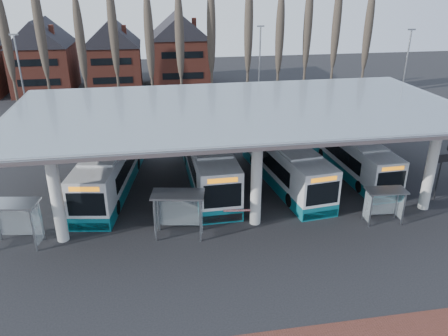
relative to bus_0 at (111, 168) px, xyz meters
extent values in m
plane|color=black|center=(9.45, -9.43, -1.65)|extent=(140.00, 140.00, 0.00)
cylinder|color=silver|center=(-2.55, -6.93, 1.35)|extent=(0.70, 0.70, 6.00)
cylinder|color=silver|center=(-2.55, 4.07, 1.35)|extent=(0.70, 0.70, 6.00)
cylinder|color=silver|center=(9.45, -6.93, 1.35)|extent=(0.70, 0.70, 6.00)
cylinder|color=silver|center=(9.45, 4.07, 1.35)|extent=(0.70, 0.70, 6.00)
cylinder|color=silver|center=(21.45, -6.93, 1.35)|extent=(0.70, 0.70, 6.00)
cylinder|color=silver|center=(21.45, 4.07, 1.35)|extent=(0.70, 0.70, 6.00)
cube|color=gray|center=(9.45, -1.43, 4.60)|extent=(32.00, 16.00, 0.12)
cube|color=silver|center=(9.45, -1.43, 4.67)|extent=(31.50, 15.50, 0.04)
cone|color=#473D33|center=(-12.55, 23.57, 5.60)|extent=(0.36, 0.36, 14.50)
ellipsoid|color=#473D33|center=(-12.55, 23.57, 7.34)|extent=(1.10, 1.10, 11.02)
cone|color=#473D33|center=(-8.55, 23.57, 5.60)|extent=(0.36, 0.36, 14.50)
ellipsoid|color=#473D33|center=(-8.55, 23.57, 7.34)|extent=(1.10, 1.10, 11.02)
cone|color=#473D33|center=(-4.55, 23.57, 5.60)|extent=(0.36, 0.36, 14.50)
ellipsoid|color=#473D33|center=(-4.55, 23.57, 7.34)|extent=(1.10, 1.10, 11.02)
cone|color=#473D33|center=(-0.55, 23.57, 5.60)|extent=(0.36, 0.36, 14.50)
ellipsoid|color=#473D33|center=(-0.55, 23.57, 7.34)|extent=(1.10, 1.10, 11.02)
cone|color=#473D33|center=(3.45, 23.57, 5.60)|extent=(0.36, 0.36, 14.50)
ellipsoid|color=#473D33|center=(3.45, 23.57, 7.34)|extent=(1.10, 1.10, 11.02)
cone|color=#473D33|center=(7.45, 23.57, 5.60)|extent=(0.36, 0.36, 14.50)
ellipsoid|color=#473D33|center=(7.45, 23.57, 7.34)|extent=(1.10, 1.10, 11.02)
cone|color=#473D33|center=(11.45, 23.57, 5.60)|extent=(0.36, 0.36, 14.50)
ellipsoid|color=#473D33|center=(11.45, 23.57, 7.34)|extent=(1.10, 1.10, 11.02)
cone|color=#473D33|center=(15.45, 23.57, 5.60)|extent=(0.36, 0.36, 14.50)
ellipsoid|color=#473D33|center=(15.45, 23.57, 7.34)|extent=(1.10, 1.10, 11.02)
cone|color=#473D33|center=(19.45, 23.57, 5.60)|extent=(0.36, 0.36, 14.50)
ellipsoid|color=#473D33|center=(19.45, 23.57, 7.34)|extent=(1.10, 1.10, 11.02)
cone|color=#473D33|center=(23.45, 23.57, 5.60)|extent=(0.36, 0.36, 14.50)
ellipsoid|color=#473D33|center=(23.45, 23.57, 7.34)|extent=(1.10, 1.10, 11.02)
cone|color=#473D33|center=(27.45, 23.57, 5.60)|extent=(0.36, 0.36, 14.50)
ellipsoid|color=#473D33|center=(27.45, 23.57, 7.34)|extent=(1.10, 1.10, 11.02)
cone|color=#473D33|center=(31.45, 23.57, 5.60)|extent=(0.36, 0.36, 14.50)
ellipsoid|color=#473D33|center=(31.45, 23.57, 7.34)|extent=(1.10, 1.10, 11.02)
cube|color=brown|center=(-11.05, 34.57, 1.85)|extent=(8.00, 10.00, 7.00)
pyramid|color=black|center=(-11.05, 34.57, 8.85)|extent=(8.30, 10.30, 3.50)
cube|color=brown|center=(-1.55, 34.57, 1.85)|extent=(8.00, 10.00, 7.00)
pyramid|color=black|center=(-1.55, 34.57, 8.85)|extent=(8.30, 10.30, 3.50)
cube|color=brown|center=(7.95, 34.57, 1.85)|extent=(8.00, 10.00, 7.00)
pyramid|color=black|center=(7.95, 34.57, 8.85)|extent=(8.30, 10.30, 3.50)
cylinder|color=slate|center=(-8.55, 12.57, 3.35)|extent=(0.16, 0.16, 10.00)
cube|color=slate|center=(-8.55, 12.57, 8.45)|extent=(0.80, 0.15, 0.15)
cylinder|color=slate|center=(15.45, 16.57, 3.35)|extent=(0.16, 0.16, 10.00)
cube|color=slate|center=(15.45, 16.57, 8.45)|extent=(0.80, 0.15, 0.15)
cylinder|color=slate|center=(29.45, 10.57, 3.35)|extent=(0.16, 0.16, 10.00)
cube|color=slate|center=(29.45, 10.57, 8.45)|extent=(0.80, 0.15, 0.15)
cube|color=white|center=(-0.01, -0.08, 0.24)|extent=(4.75, 12.81, 2.93)
cube|color=#0E5F6A|center=(-0.01, -0.08, -1.17)|extent=(4.77, 12.84, 0.94)
cube|color=white|center=(-0.01, -0.08, 1.75)|extent=(3.64, 7.82, 0.19)
cube|color=black|center=(0.07, 0.43, 0.34)|extent=(4.19, 9.36, 1.15)
cube|color=black|center=(-1.07, -6.24, 0.29)|extent=(2.32, 0.46, 1.57)
cube|color=black|center=(1.04, 6.08, 0.34)|extent=(2.24, 0.44, 1.25)
cube|color=orange|center=(-1.07, -6.24, 1.33)|extent=(1.85, 0.37, 0.31)
cube|color=black|center=(-1.07, -6.23, -1.28)|extent=(2.51, 0.51, 0.52)
cylinder|color=black|center=(-1.87, -3.79, -1.14)|extent=(0.46, 1.04, 1.00)
cylinder|color=black|center=(0.51, -4.20, -1.14)|extent=(0.46, 1.04, 1.00)
cylinder|color=black|center=(-0.59, 3.73, -1.14)|extent=(0.46, 1.04, 1.00)
cylinder|color=black|center=(1.79, 3.32, -1.14)|extent=(0.46, 1.04, 1.00)
cube|color=white|center=(7.27, -0.18, 0.30)|extent=(2.93, 13.03, 3.03)
cube|color=#0E5F6A|center=(7.27, -0.18, -1.16)|extent=(2.95, 13.05, 0.97)
cube|color=white|center=(7.27, -0.18, 1.87)|extent=(2.59, 7.83, 0.19)
cube|color=black|center=(7.26, 0.36, 0.41)|extent=(2.93, 9.39, 1.19)
cube|color=black|center=(7.35, -6.65, 0.36)|extent=(2.43, 0.10, 1.62)
cube|color=black|center=(7.18, 6.30, 0.41)|extent=(2.35, 0.10, 1.30)
cube|color=orange|center=(7.35, -6.65, 1.44)|extent=(1.93, 0.08, 0.32)
cube|color=black|center=(7.35, -6.64, -1.27)|extent=(2.62, 0.12, 0.54)
cylinder|color=black|center=(6.07, -4.31, -1.13)|extent=(0.32, 1.04, 1.04)
cylinder|color=black|center=(8.57, -4.28, -1.13)|extent=(0.32, 1.04, 1.04)
cylinder|color=black|center=(5.97, 3.59, -1.13)|extent=(0.32, 1.04, 1.04)
cylinder|color=black|center=(8.47, 3.63, -1.13)|extent=(0.32, 1.04, 1.04)
cube|color=white|center=(13.12, -1.14, 0.20)|extent=(3.97, 12.52, 2.87)
cube|color=#0E5F6A|center=(13.12, -1.14, -1.18)|extent=(3.99, 12.54, 0.92)
cube|color=white|center=(13.12, -1.14, 1.69)|extent=(3.16, 7.60, 0.18)
cube|color=black|center=(13.06, -0.63, 0.30)|extent=(3.62, 9.10, 1.13)
cube|color=black|center=(13.80, -7.24, 0.25)|extent=(2.29, 0.32, 1.54)
cube|color=black|center=(12.44, 4.95, 0.30)|extent=(2.22, 0.31, 1.23)
cube|color=orange|center=(13.80, -7.24, 1.28)|extent=(1.82, 0.25, 0.31)
cube|color=black|center=(13.80, -7.23, -1.29)|extent=(2.48, 0.36, 0.51)
cylinder|color=black|center=(12.38, -5.15, -1.15)|extent=(0.39, 1.01, 0.98)
cylinder|color=black|center=(14.73, -4.89, -1.15)|extent=(0.39, 1.01, 0.98)
cylinder|color=black|center=(11.54, 2.29, -1.15)|extent=(0.39, 1.01, 0.98)
cylinder|color=black|center=(13.90, 2.55, -1.15)|extent=(0.39, 1.01, 0.98)
cube|color=white|center=(19.16, -0.25, 0.06)|extent=(2.79, 11.43, 2.65)
cube|color=#0E5F6A|center=(19.16, -0.25, -1.22)|extent=(2.81, 11.45, 0.85)
cube|color=white|center=(19.16, -0.25, 1.43)|extent=(2.40, 6.88, 0.17)
cube|color=black|center=(19.14, 0.23, 0.15)|extent=(2.72, 8.25, 1.04)
cube|color=black|center=(19.35, -5.90, 0.11)|extent=(2.12, 0.13, 1.42)
cube|color=black|center=(18.97, 5.41, 0.15)|extent=(2.05, 0.12, 1.14)
cube|color=orange|center=(19.35, -5.90, 1.05)|extent=(1.69, 0.10, 0.28)
cube|color=black|center=(19.35, -5.89, -1.31)|extent=(2.29, 0.15, 0.47)
cylinder|color=black|center=(18.19, -3.87, -1.19)|extent=(0.29, 0.92, 0.91)
cylinder|color=black|center=(20.37, -3.80, -1.19)|extent=(0.29, 0.92, 0.91)
cylinder|color=black|center=(17.96, 3.03, -1.19)|extent=(0.29, 0.92, 0.91)
cylinder|color=black|center=(20.14, 3.10, -1.19)|extent=(0.29, 0.92, 0.91)
cube|color=gray|center=(-3.88, -7.92, -0.27)|extent=(0.10, 0.10, 2.75)
cube|color=gray|center=(-3.69, -6.73, -0.27)|extent=(0.10, 0.10, 2.75)
cube|color=gray|center=(-5.09, -7.11, 1.16)|extent=(3.28, 2.01, 0.11)
cube|color=silver|center=(-4.98, -6.46, -0.22)|extent=(2.61, 0.46, 2.20)
cube|color=silver|center=(-3.73, -7.33, -0.22)|extent=(0.24, 1.20, 2.20)
cube|color=gray|center=(3.04, -8.01, -0.25)|extent=(0.10, 0.10, 2.80)
cube|color=gray|center=(5.68, -8.49, -0.25)|extent=(0.10, 0.10, 2.80)
cube|color=gray|center=(3.26, -6.80, -0.25)|extent=(0.10, 0.10, 2.80)
cube|color=gray|center=(5.91, -7.28, -0.25)|extent=(0.10, 0.10, 2.80)
cube|color=gray|center=(4.47, -7.65, 1.21)|extent=(3.37, 2.11, 0.11)
cube|color=silver|center=(4.60, -6.98, -0.19)|extent=(2.65, 0.53, 2.24)
cube|color=silver|center=(3.10, -7.39, -0.19)|extent=(0.27, 1.22, 2.24)
cube|color=silver|center=(5.85, -7.90, -0.19)|extent=(0.27, 1.22, 2.24)
cube|color=gray|center=(16.53, -8.64, -0.52)|extent=(0.08, 0.08, 2.25)
cube|color=gray|center=(18.68, -8.84, -0.52)|extent=(0.08, 0.08, 2.25)
cube|color=gray|center=(16.62, -7.66, -0.52)|extent=(0.08, 0.08, 2.25)
cube|color=gray|center=(18.77, -7.85, -0.52)|extent=(0.08, 0.08, 2.25)
cube|color=gray|center=(17.65, -8.25, 0.65)|extent=(2.62, 1.48, 0.09)
cube|color=silver|center=(17.70, -7.71, -0.47)|extent=(2.16, 0.23, 1.80)
cube|color=silver|center=(16.53, -8.15, -0.47)|extent=(0.12, 0.99, 1.80)
cube|color=silver|center=(18.77, -8.35, -0.47)|extent=(0.12, 0.99, 1.80)
cylinder|color=black|center=(22.94, -5.94, 0.07)|extent=(0.11, 0.11, 3.43)
cube|color=black|center=(22.94, -5.94, 1.58)|extent=(2.35, 0.55, 0.59)
cube|color=black|center=(8.50, -6.35, -1.09)|extent=(0.08, 0.08, 1.12)
cube|color=red|center=(8.50, -6.86, -0.68)|extent=(2.23, 0.35, 0.10)
camera|label=1|loc=(3.24, -31.01, 12.86)|focal=35.00mm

